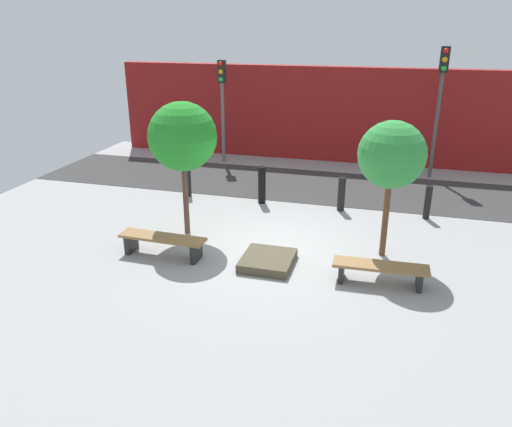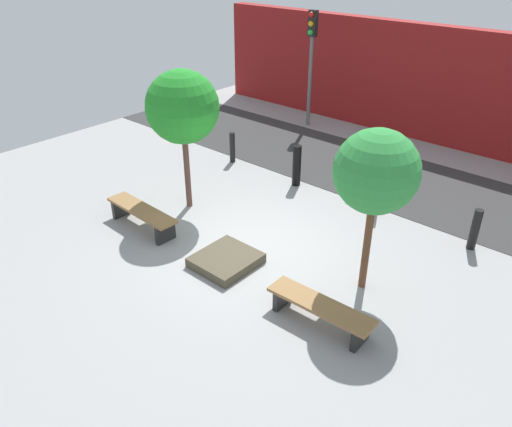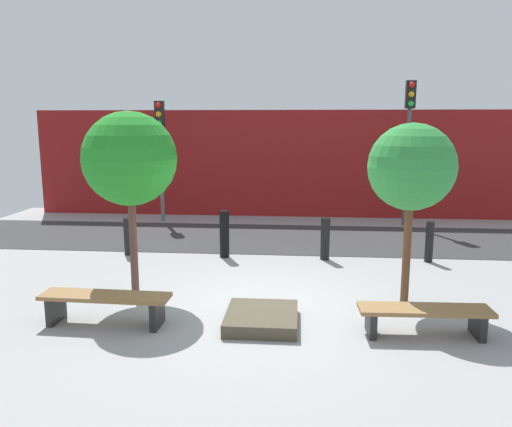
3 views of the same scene
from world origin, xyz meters
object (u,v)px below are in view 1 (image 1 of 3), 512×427
Objects in this scene: bollard_far_left at (188,182)px; bollard_right at (428,202)px; bench_left at (163,242)px; traffic_light_west at (222,93)px; traffic_light_mid_west at (441,90)px; bollard_center at (341,194)px; planter_bed at (268,261)px; bench_right at (380,270)px; tree_behind_right_bench at (392,155)px; bollard_left at (262,185)px; tree_behind_left_bench at (182,137)px.

bollard_far_left is 0.96× the size of bollard_right.
traffic_light_west is (-1.30, 7.91, 2.18)m from bench_left.
traffic_light_mid_west is at bearing 54.58° from bench_left.
traffic_light_west is (-0.26, 3.96, 2.09)m from bollard_far_left.
planter_bed is at bearing -106.79° from bollard_center.
bench_left is 10.25m from traffic_light_mid_west.
traffic_light_west is (-4.79, 3.96, 2.05)m from bollard_center.
traffic_light_mid_west is (2.52, 3.96, 2.39)m from bollard_center.
bench_right is 1.99× the size of bollard_center.
traffic_light_mid_west is at bearing 0.01° from traffic_light_west.
bollard_far_left is at bearing 132.16° from planter_bed.
bench_left is 5.29m from tree_behind_right_bench.
bench_right is 2.42m from tree_behind_right_bench.
bench_left is 1.05× the size of bench_right.
bollard_left reaches higher than bollard_center.
traffic_light_west is at bearing 150.72° from bollard_right.
bench_left is at bearing -90.00° from tree_behind_left_bench.
bollard_left is at bearing -140.43° from traffic_light_mid_west.
bollard_center is (3.49, 3.95, 0.13)m from bench_left.
traffic_light_mid_west reaches higher than tree_behind_left_bench.
tree_behind_left_bench reaches higher than bollard_right.
tree_behind_left_bench is 6.61m from bollard_right.
traffic_light_west is 0.87× the size of traffic_light_mid_west.
bollard_center is (4.53, 0.00, 0.04)m from bollard_far_left.
bench_right is at bearing -99.31° from traffic_light_mid_west.
bollard_far_left is (-3.40, 3.75, 0.34)m from planter_bed.
bollard_left is at bearing -57.47° from traffic_light_west.
bollard_far_left reaches higher than planter_bed.
bench_right is at bearing -72.77° from bollard_center.
tree_behind_right_bench is at bearing -47.40° from traffic_light_west.
bench_left is at bearing -107.23° from bollard_left.
planter_bed is 5.08m from bollard_right.
bench_right is 5.28m from bollard_left.
bench_right is at bearing -52.75° from traffic_light_west.
planter_bed is 5.08m from bollard_far_left.
traffic_light_mid_west is (1.30, 6.54, 0.57)m from tree_behind_right_bench.
tree_behind_left_bench is 0.88× the size of traffic_light_west.
bollard_left is at bearing 106.79° from planter_bed.
bollard_right reaches higher than bench_left.
bollard_center is at bearing 0.00° from bollard_left.
tree_behind_left_bench is at bearing -132.60° from traffic_light_mid_west.
bollard_center is 5.27m from traffic_light_mid_west.
tree_behind_right_bench is 3.34m from bollard_right.
traffic_light_west reaches higher than tree_behind_right_bench.
bench_left is 2.47m from tree_behind_left_bench.
bench_right is at bearing -104.73° from bollard_right.
traffic_light_mid_west is (3.66, 7.71, 2.77)m from planter_bed.
planter_bed is (-2.36, 0.20, -0.21)m from bench_right.
bollard_right is at bearing 0.00° from bollard_left.
traffic_light_west is at bearing 125.42° from bench_right.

